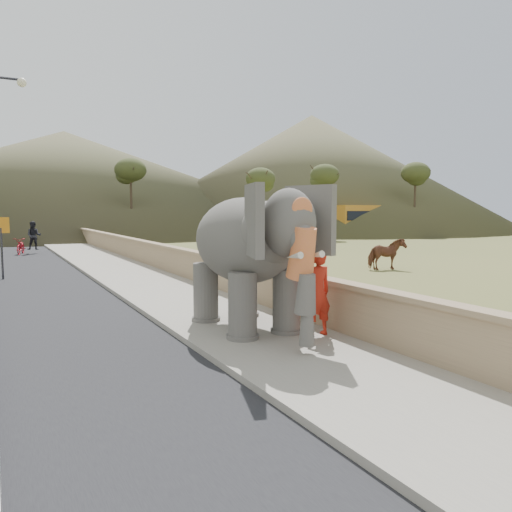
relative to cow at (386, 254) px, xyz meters
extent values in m
plane|color=olive|center=(-10.75, -8.77, -0.71)|extent=(160.00, 160.00, 0.00)
cube|color=#9E9687|center=(-10.75, 1.23, -0.63)|extent=(3.00, 120.00, 0.15)
cube|color=tan|center=(-9.10, 1.23, -0.16)|extent=(0.30, 120.00, 1.10)
cylinder|color=#323136|center=(-14.95, 5.39, 7.09)|extent=(1.60, 0.10, 0.10)
sphere|color=#FFF2CC|center=(-14.25, 5.39, 6.99)|extent=(0.36, 0.36, 0.36)
cylinder|color=#2D2D33|center=(-15.25, 4.39, 0.29)|extent=(0.08, 0.08, 2.00)
cube|color=orange|center=(-15.25, 4.39, 1.39)|extent=(0.60, 0.05, 0.60)
imported|color=brown|center=(0.00, 0.00, 0.00)|extent=(1.77, 0.99, 1.42)
imported|color=silver|center=(5.00, 25.50, 0.01)|extent=(4.29, 1.85, 1.44)
cube|color=white|center=(10.83, 24.73, 0.84)|extent=(11.20, 3.66, 3.10)
cube|color=#C07A21|center=(18.78, 22.81, 0.84)|extent=(11.28, 4.77, 3.10)
cone|color=brown|center=(25.25, 43.23, 7.29)|extent=(56.00, 56.00, 16.00)
cone|color=brown|center=(-5.75, 61.23, 6.29)|extent=(80.00, 80.00, 14.00)
imported|color=#AF2212|center=(-9.80, -8.66, 0.32)|extent=(0.64, 0.42, 1.76)
imported|color=maroon|center=(-14.05, 15.99, -0.21)|extent=(1.05, 1.98, 0.99)
imported|color=black|center=(-13.32, 15.99, 0.40)|extent=(0.96, 0.82, 1.73)
camera|label=1|loc=(-15.54, -16.86, 1.99)|focal=35.00mm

